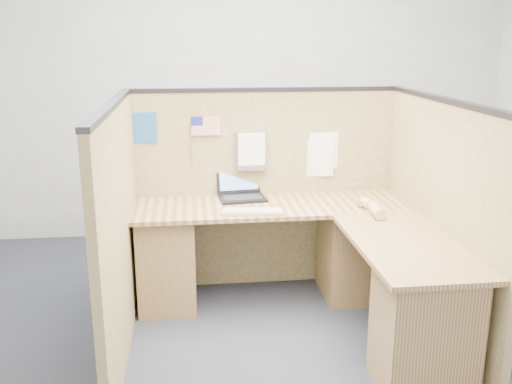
{
  "coord_description": "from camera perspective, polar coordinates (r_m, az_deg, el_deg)",
  "views": [
    {
      "loc": [
        -0.57,
        -3.18,
        1.89
      ],
      "look_at": [
        -0.13,
        0.5,
        0.87
      ],
      "focal_mm": 40.0,
      "sensor_mm": 36.0,
      "label": 1
    }
  ],
  "objects": [
    {
      "name": "laptop",
      "position": [
        4.24,
        -1.46,
        0.26
      ],
      "size": [
        0.35,
        0.35,
        0.24
      ],
      "rotation": [
        0.0,
        0.0,
        0.1
      ],
      "color": "black",
      "rests_on": "l_desk"
    },
    {
      "name": "hand_forearm",
      "position": [
        3.95,
        11.57,
        -1.52
      ],
      "size": [
        0.11,
        0.38,
        0.08
      ],
      "color": "tan",
      "rests_on": "l_desk"
    },
    {
      "name": "floor",
      "position": [
        3.75,
        2.96,
        -15.02
      ],
      "size": [
        5.0,
        5.0,
        0.0
      ],
      "primitive_type": "plane",
      "color": "#1F232C",
      "rests_on": "ground"
    },
    {
      "name": "paper_left",
      "position": [
        4.36,
        6.79,
        4.11
      ],
      "size": [
        0.22,
        0.01,
        0.28
      ],
      "primitive_type": "cube",
      "rotation": [
        0.0,
        0.0,
        0.01
      ],
      "color": "white",
      "rests_on": "cubicle_partitions"
    },
    {
      "name": "l_desk",
      "position": [
        3.85,
        5.04,
        -7.63
      ],
      "size": [
        1.95,
        1.75,
        0.73
      ],
      "color": "brown",
      "rests_on": "floor"
    },
    {
      "name": "mouse",
      "position": [
        4.08,
        10.84,
        -1.19
      ],
      "size": [
        0.11,
        0.08,
        0.04
      ],
      "primitive_type": "ellipsoid",
      "rotation": [
        0.0,
        0.0,
        -0.13
      ],
      "color": "#BABABF",
      "rests_on": "l_desk"
    },
    {
      "name": "file_holder",
      "position": [
        4.23,
        -0.46,
        4.14
      ],
      "size": [
        0.23,
        0.05,
        0.29
      ],
      "color": "slate",
      "rests_on": "cubicle_partitions"
    },
    {
      "name": "american_flag",
      "position": [
        4.19,
        -5.38,
        6.39
      ],
      "size": [
        0.22,
        0.01,
        0.37
      ],
      "color": "olive",
      "rests_on": "cubicle_partitions"
    },
    {
      "name": "cubicle_partitions",
      "position": [
        3.82,
        2.04,
        -1.77
      ],
      "size": [
        2.06,
        1.83,
        1.53
      ],
      "color": "brown",
      "rests_on": "floor"
    },
    {
      "name": "blue_poster",
      "position": [
        4.21,
        -11.04,
        6.32
      ],
      "size": [
        0.17,
        0.01,
        0.22
      ],
      "primitive_type": "cube",
      "rotation": [
        0.0,
        0.0,
        -0.06
      ],
      "color": "#215497",
      "rests_on": "cubicle_partitions"
    },
    {
      "name": "wall_back",
      "position": [
        5.49,
        -0.85,
        10.16
      ],
      "size": [
        5.0,
        0.0,
        5.0
      ],
      "primitive_type": "plane",
      "rotation": [
        1.57,
        0.0,
        0.0
      ],
      "color": "#9EA1A3",
      "rests_on": "floor"
    },
    {
      "name": "keyboard",
      "position": [
        3.86,
        -0.36,
        -2.0
      ],
      "size": [
        0.42,
        0.18,
        0.03
      ],
      "rotation": [
        0.0,
        0.0,
        -0.1
      ],
      "color": "gray",
      "rests_on": "l_desk"
    },
    {
      "name": "wall_front",
      "position": [
        1.2,
        22.65,
        -9.97
      ],
      "size": [
        5.0,
        0.0,
        5.0
      ],
      "primitive_type": "plane",
      "rotation": [
        -1.57,
        0.0,
        0.0
      ],
      "color": "#9EA1A3",
      "rests_on": "floor"
    },
    {
      "name": "paper_right",
      "position": [
        4.36,
        6.27,
        3.44
      ],
      "size": [
        0.23,
        0.03,
        0.29
      ],
      "primitive_type": "cube",
      "rotation": [
        0.0,
        0.0,
        -0.09
      ],
      "color": "white",
      "rests_on": "cubicle_partitions"
    }
  ]
}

